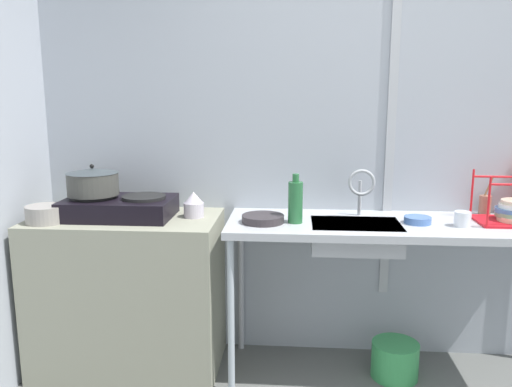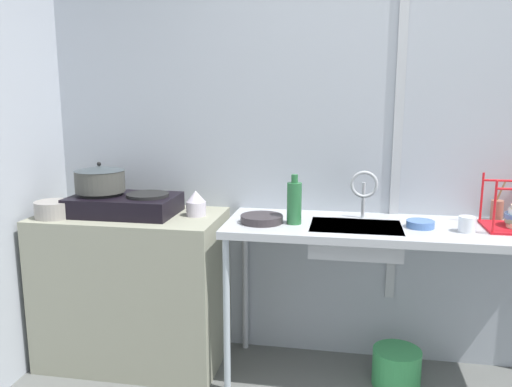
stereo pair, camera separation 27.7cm
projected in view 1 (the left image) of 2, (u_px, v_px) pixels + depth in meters
wall_back at (401, 143)px, 2.99m from camera, size 5.00×0.10×2.56m
wall_metal_strip at (391, 122)px, 2.92m from camera, size 0.05×0.01×2.05m
counter_concrete at (129, 293)px, 2.94m from camera, size 1.04×0.57×0.89m
counter_sink at (392, 234)px, 2.76m from camera, size 1.77×0.57×0.89m
stove at (119, 207)px, 2.85m from camera, size 0.59×0.37×0.12m
pot_on_left_burner at (93, 182)px, 2.83m from camera, size 0.28×0.28×0.17m
pot_beside_stove at (46, 214)px, 2.74m from camera, size 0.21×0.21×0.09m
percolator at (194, 205)px, 2.85m from camera, size 0.11×0.11×0.14m
sink_basin at (355, 236)px, 2.74m from camera, size 0.47×0.32×0.14m
faucet at (361, 185)px, 2.82m from camera, size 0.15×0.08×0.27m
frying_pan at (263, 219)px, 2.74m from camera, size 0.23×0.23×0.04m
cup_by_rack at (463, 219)px, 2.65m from camera, size 0.08×0.08×0.08m
small_bowl_on_drainboard at (418, 220)px, 2.72m from camera, size 0.14×0.14×0.04m
bottle_by_sink at (295, 202)px, 2.72m from camera, size 0.08×0.08×0.26m
utensil_jar at (485, 204)px, 2.92m from camera, size 0.07×0.07×0.21m
bucket_on_floor at (395, 360)px, 2.87m from camera, size 0.26×0.26×0.20m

